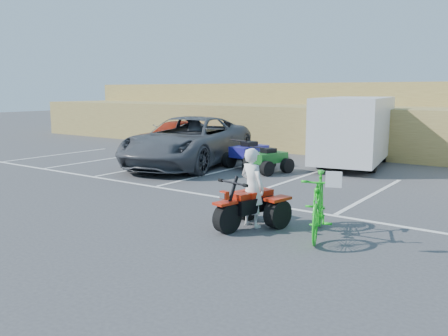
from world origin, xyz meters
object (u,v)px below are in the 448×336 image
Objects in this scene: red_trike_atv at (247,227)px; quad_atv_green at (268,173)px; green_dirt_bike at (318,205)px; grey_pickup at (188,141)px; rider at (252,188)px; quad_atv_blue at (249,167)px; cargo_trailer at (355,129)px; red_car at (177,135)px.

red_trike_atv reaches higher than quad_atv_green.
red_trike_atv is at bearing 172.79° from green_dirt_bike.
green_dirt_bike is 9.09m from grey_pickup.
quad_atv_blue is at bearing -44.69° from rider.
quad_atv_blue is at bearing -147.02° from cargo_trailer.
red_trike_atv is 0.24× the size of grey_pickup.
rider is at bearing -92.27° from cargo_trailer.
cargo_trailer is at bearing 50.01° from quad_atv_blue.
red_trike_atv is 0.37× the size of red_car.
grey_pickup is at bearing -154.33° from cargo_trailer.
cargo_trailer is (-1.18, 8.85, 0.54)m from rider.
red_car is 0.76× the size of cargo_trailer.
cargo_trailer reaches higher than red_car.
rider reaches higher than quad_atv_green.
green_dirt_bike is 9.09m from cargo_trailer.
quad_atv_blue is (-5.40, 6.05, -0.61)m from green_dirt_bike.
cargo_trailer reaches higher than quad_atv_green.
rider is 1.00× the size of quad_atv_blue.
red_car is 7.07m from quad_atv_green.
quad_atv_blue is (5.35, -2.21, -0.72)m from red_car.
red_trike_atv is at bearing -55.42° from grey_pickup.
red_trike_atv is 0.97× the size of rider.
rider reaches higher than red_trike_atv.
green_dirt_bike is at bearing -41.13° from quad_atv_blue.
grey_pickup reaches higher than green_dirt_bike.
cargo_trailer is at bearing 77.06° from quad_atv_green.
rider is at bearing 167.11° from green_dirt_bike.
grey_pickup is (-6.10, 5.34, 0.08)m from rider.
red_trike_atv is 9.17m from cargo_trailer.
quad_atv_green is at bearing -128.21° from cargo_trailer.
red_car is at bearing 122.80° from green_dirt_bike.
cargo_trailer reaches higher than red_trike_atv.
red_trike_atv is 8.23m from grey_pickup.
green_dirt_bike is at bearing 24.78° from red_trike_atv.
red_car is (-9.35, 8.57, 0.72)m from red_trike_atv.
cargo_trailer reaches higher than grey_pickup.
quad_atv_green is (-1.73, -3.21, -1.33)m from cargo_trailer.
green_dirt_bike reaches higher than red_trike_atv.
grey_pickup is 2.41m from quad_atv_blue.
quad_atv_green is (1.12, -0.56, 0.00)m from quad_atv_blue.
red_car reaches higher than red_trike_atv.
red_car is at bearing 164.66° from quad_atv_blue.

